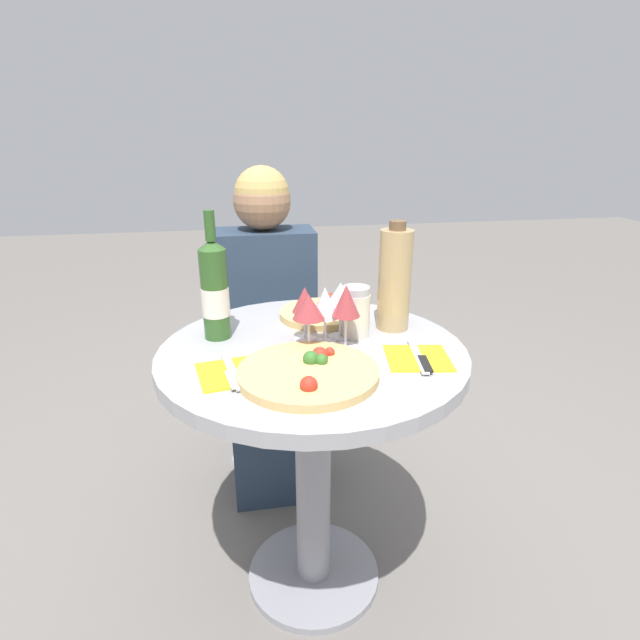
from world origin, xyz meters
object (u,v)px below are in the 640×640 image
Objects in this scene: wine_bottle at (215,291)px; tall_carafe at (395,279)px; chair_behind_diner at (268,361)px; dining_table at (313,410)px; pizza_large at (309,372)px; seated_diner at (269,345)px.

tall_carafe is (0.48, -0.02, 0.01)m from wine_bottle.
dining_table is at bearing 96.09° from chair_behind_diner.
chair_behind_diner is 0.92m from pizza_large.
pizza_large is 1.07× the size of tall_carafe.
dining_table is 0.41m from wine_bottle.
chair_behind_diner is 2.51× the size of wine_bottle.
dining_table is 0.71m from chair_behind_diner.
seated_diner is at bearing 69.81° from wine_bottle.
chair_behind_diner is at bearing -90.00° from seated_diner.
chair_behind_diner is at bearing 92.70° from pizza_large.
pizza_large is (0.04, -0.85, 0.37)m from chair_behind_diner.
wine_bottle is (-0.16, -0.57, 0.49)m from chair_behind_diner.
chair_behind_diner is 0.83m from tall_carafe.
tall_carafe reaches higher than dining_table.
wine_bottle is at bearing 178.11° from tall_carafe.
seated_diner is 0.76m from pizza_large.
pizza_large is at bearing -53.26° from wine_bottle.
dining_table is at bearing 97.48° from seated_diner.
seated_diner is (-0.07, 0.56, -0.05)m from dining_table.
pizza_large is (0.04, -0.72, 0.24)m from seated_diner.
dining_table is at bearing -157.79° from tall_carafe.
wine_bottle is at bearing 126.74° from pizza_large.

